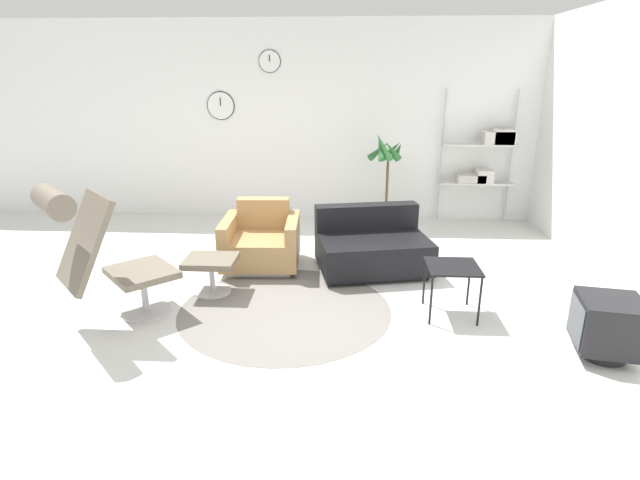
{
  "coord_description": "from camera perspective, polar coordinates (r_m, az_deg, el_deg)",
  "views": [
    {
      "loc": [
        0.53,
        -4.4,
        2.08
      ],
      "look_at": [
        0.27,
        0.14,
        0.55
      ],
      "focal_mm": 28.0,
      "sensor_mm": 36.0,
      "label": 1
    }
  ],
  "objects": [
    {
      "name": "ground_plane",
      "position": [
        4.9,
        -3.26,
        -6.59
      ],
      "size": [
        12.0,
        12.0,
        0.0
      ],
      "primitive_type": "plane",
      "color": "silver"
    },
    {
      "name": "wall_back",
      "position": [
        7.39,
        -0.88,
        13.31
      ],
      "size": [
        12.0,
        0.09,
        2.8
      ],
      "color": "white",
      "rests_on": "ground_plane"
    },
    {
      "name": "round_rug",
      "position": [
        4.67,
        -4.0,
        -7.88
      ],
      "size": [
        1.96,
        1.96,
        0.01
      ],
      "color": "slate",
      "rests_on": "ground_plane"
    },
    {
      "name": "lounge_chair",
      "position": [
        4.51,
        -24.22,
        -0.36
      ],
      "size": [
        1.08,
        1.07,
        1.24
      ],
      "rotation": [
        0.0,
        0.0,
        -0.81
      ],
      "color": "#BCBCC1",
      "rests_on": "ground_plane"
    },
    {
      "name": "ottoman",
      "position": [
        5.01,
        -12.34,
        -3.0
      ],
      "size": [
        0.49,
        0.42,
        0.37
      ],
      "color": "#BCBCC1",
      "rests_on": "ground_plane"
    },
    {
      "name": "armchair_red",
      "position": [
        5.64,
        -6.7,
        -0.32
      ],
      "size": [
        0.87,
        0.84,
        0.71
      ],
      "rotation": [
        0.0,
        0.0,
        3.19
      ],
      "color": "silver",
      "rests_on": "ground_plane"
    },
    {
      "name": "couch_low",
      "position": [
        5.52,
        5.93,
        -0.89
      ],
      "size": [
        1.32,
        1.07,
        0.67
      ],
      "rotation": [
        0.0,
        0.0,
        3.35
      ],
      "color": "black",
      "rests_on": "ground_plane"
    },
    {
      "name": "side_table",
      "position": [
        4.55,
        14.91,
        -3.42
      ],
      "size": [
        0.45,
        0.45,
        0.47
      ],
      "color": "black",
      "rests_on": "ground_plane"
    },
    {
      "name": "crt_television",
      "position": [
        4.41,
        30.01,
        -8.54
      ],
      "size": [
        0.52,
        0.52,
        0.48
      ],
      "rotation": [
        0.0,
        0.0,
        1.4
      ],
      "color": "black",
      "rests_on": "ground_plane"
    },
    {
      "name": "potted_plant",
      "position": [
        6.98,
        7.6,
        6.97
      ],
      "size": [
        0.51,
        0.52,
        1.32
      ],
      "color": "#333338",
      "rests_on": "ground_plane"
    },
    {
      "name": "shelf_unit",
      "position": [
        7.46,
        18.59,
        9.12
      ],
      "size": [
        1.04,
        0.28,
        1.87
      ],
      "color": "#BCBCC1",
      "rests_on": "ground_plane"
    }
  ]
}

